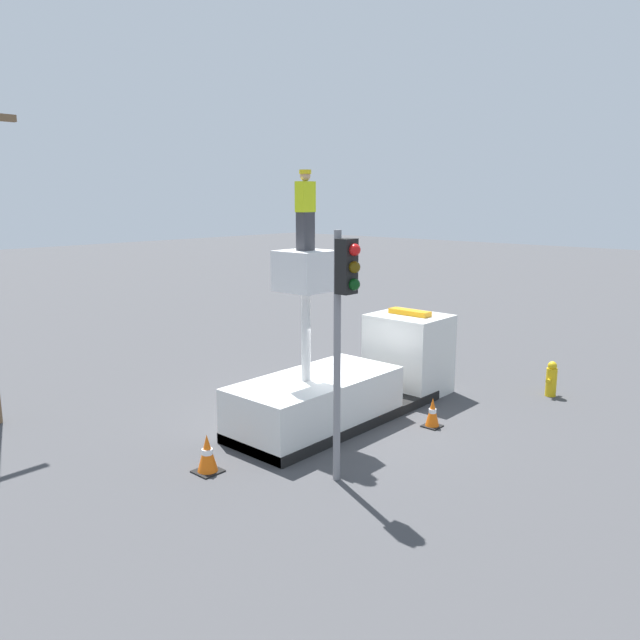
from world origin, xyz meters
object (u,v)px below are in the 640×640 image
at_px(fire_hydrant, 551,379).
at_px(traffic_cone_rear, 207,454).
at_px(bucket_truck, 353,380).
at_px(traffic_light_pole, 343,307).
at_px(traffic_cone_curbside, 432,413).
at_px(worker, 305,210).

height_order(fire_hydrant, traffic_cone_rear, fire_hydrant).
xyz_separation_m(bucket_truck, traffic_cone_rear, (-4.64, -0.02, -0.51)).
relative_size(traffic_light_pole, traffic_cone_curbside, 6.69).
distance_m(traffic_light_pole, fire_hydrant, 8.52).
xyz_separation_m(traffic_light_pole, fire_hydrant, (7.94, -0.89, -2.95)).
distance_m(worker, traffic_cone_rear, 5.57).
xyz_separation_m(fire_hydrant, traffic_cone_rear, (-9.43, 3.16, -0.10)).
bearing_deg(traffic_cone_rear, traffic_light_pole, -56.86).
relative_size(traffic_cone_rear, traffic_cone_curbside, 1.10).
xyz_separation_m(bucket_truck, worker, (-1.74, 0.00, 4.25)).
height_order(bucket_truck, traffic_cone_rear, bucket_truck).
relative_size(worker, fire_hydrant, 1.77).
bearing_deg(traffic_cone_rear, bucket_truck, 0.20).
bearing_deg(traffic_light_pole, traffic_cone_curbside, 4.37).
bearing_deg(traffic_light_pole, fire_hydrant, -6.36).
bearing_deg(bucket_truck, fire_hydrant, -33.56).
distance_m(bucket_truck, traffic_light_pole, 4.66).
xyz_separation_m(traffic_light_pole, traffic_cone_rear, (-1.48, 2.27, -3.05)).
bearing_deg(bucket_truck, traffic_cone_curbside, -74.86).
distance_m(traffic_light_pole, traffic_cone_rear, 4.09).
bearing_deg(bucket_truck, traffic_light_pole, -144.07).
xyz_separation_m(traffic_light_pole, traffic_cone_curbside, (3.70, 0.28, -3.09)).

